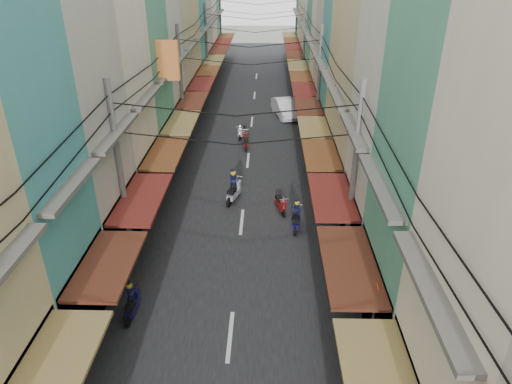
# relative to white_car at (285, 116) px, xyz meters

# --- Properties ---
(ground) EXTENTS (160.00, 160.00, 0.00)m
(ground) POSITION_rel_white_car_xyz_m (-2.80, -23.57, 0.00)
(ground) COLOR slate
(ground) RESTS_ON ground
(road) EXTENTS (10.00, 80.00, 0.02)m
(road) POSITION_rel_white_car_xyz_m (-2.80, -3.57, 0.01)
(road) COLOR black
(road) RESTS_ON ground
(sidewalk_left) EXTENTS (3.00, 80.00, 0.06)m
(sidewalk_left) POSITION_rel_white_car_xyz_m (-9.30, -3.57, 0.03)
(sidewalk_left) COLOR gray
(sidewalk_left) RESTS_ON ground
(sidewalk_right) EXTENTS (3.00, 80.00, 0.06)m
(sidewalk_right) POSITION_rel_white_car_xyz_m (3.70, -3.57, 0.03)
(sidewalk_right) COLOR gray
(sidewalk_right) RESTS_ON ground
(building_row_left) EXTENTS (7.80, 67.67, 23.70)m
(building_row_left) POSITION_rel_white_car_xyz_m (-10.72, -7.01, 9.78)
(building_row_left) COLOR beige
(building_row_left) RESTS_ON ground
(building_row_right) EXTENTS (7.80, 68.98, 22.59)m
(building_row_right) POSITION_rel_white_car_xyz_m (5.12, -7.13, 9.41)
(building_row_right) COLOR teal
(building_row_right) RESTS_ON ground
(utility_poles) EXTENTS (10.20, 66.13, 8.20)m
(utility_poles) POSITION_rel_white_car_xyz_m (-2.80, -8.56, 6.59)
(utility_poles) COLOR slate
(utility_poles) RESTS_ON ground
(white_car) EXTENTS (5.49, 3.15, 1.82)m
(white_car) POSITION_rel_white_car_xyz_m (0.00, 0.00, 0.00)
(white_car) COLOR silver
(white_car) RESTS_ON ground
(bicycle) EXTENTS (1.80, 1.11, 1.16)m
(bicycle) POSITION_rel_white_car_xyz_m (3.69, -26.48, 0.00)
(bicycle) COLOR black
(bicycle) RESTS_ON ground
(moving_scooters) EXTENTS (7.06, 20.95, 1.96)m
(moving_scooters) POSITION_rel_white_car_xyz_m (-2.97, -15.57, 0.52)
(moving_scooters) COLOR black
(moving_scooters) RESTS_ON ground
(parked_scooters) EXTENTS (13.06, 13.56, 0.96)m
(parked_scooters) POSITION_rel_white_car_xyz_m (0.91, -26.85, 0.47)
(parked_scooters) COLOR black
(parked_scooters) RESTS_ON ground
(pedestrians) EXTENTS (13.51, 19.27, 2.14)m
(pedestrians) POSITION_rel_white_car_xyz_m (-7.14, -22.93, 1.02)
(pedestrians) COLOR black
(pedestrians) RESTS_ON ground
(traffic_sign) EXTENTS (0.10, 0.68, 3.12)m
(traffic_sign) POSITION_rel_white_car_xyz_m (1.98, -26.39, 2.30)
(traffic_sign) COLOR slate
(traffic_sign) RESTS_ON ground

